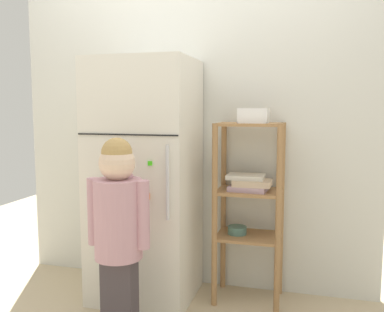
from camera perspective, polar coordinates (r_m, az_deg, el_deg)
name	(u,v)px	position (r m, az deg, el deg)	size (l,w,h in m)	color
ground_plane	(178,300)	(2.90, -1.88, -19.00)	(6.00, 6.00, 0.00)	tan
kitchen_wall_back	(192,140)	(2.94, -0.06, 2.25)	(2.54, 0.03, 2.06)	silver
refrigerator	(145,180)	(2.75, -6.40, -3.32)	(0.64, 0.59, 1.56)	silver
child_standing	(118,218)	(2.29, -10.01, -8.36)	(0.35, 0.26, 1.10)	#443B40
pantry_shelf_unit	(249,196)	(2.71, 7.72, -5.42)	(0.43, 0.32, 1.16)	#9E7247
fruit_bin	(253,117)	(2.63, 8.31, 5.25)	(0.18, 0.18, 0.09)	white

